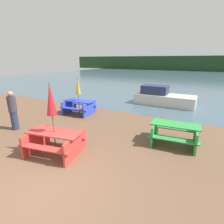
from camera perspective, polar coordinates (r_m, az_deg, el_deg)
ground_plane at (r=5.02m, az=-22.94°, el=-22.81°), size 60.00×60.00×0.00m
water at (r=34.52m, az=23.67°, el=10.33°), size 60.00×50.00×0.00m
far_treeline at (r=54.33m, az=26.20°, el=14.05°), size 80.00×1.60×4.00m
picnic_table_red at (r=6.28m, az=-18.15°, el=-8.75°), size 2.05×1.70×0.78m
picnic_table_green at (r=7.00m, az=19.75°, el=-6.21°), size 1.85×1.54×0.80m
picnic_table_blue at (r=10.44m, az=-10.68°, el=2.00°), size 1.82×1.52×0.79m
umbrella_gold at (r=10.21m, az=-11.04°, el=8.32°), size 0.28×0.28×2.15m
umbrella_crimson at (r=5.83m, az=-19.38°, el=3.70°), size 0.32×0.32×2.39m
boat at (r=12.87m, az=16.16°, el=4.51°), size 4.08×1.60×1.31m
person at (r=8.99m, az=-29.62°, el=0.40°), size 0.35×0.35×1.77m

